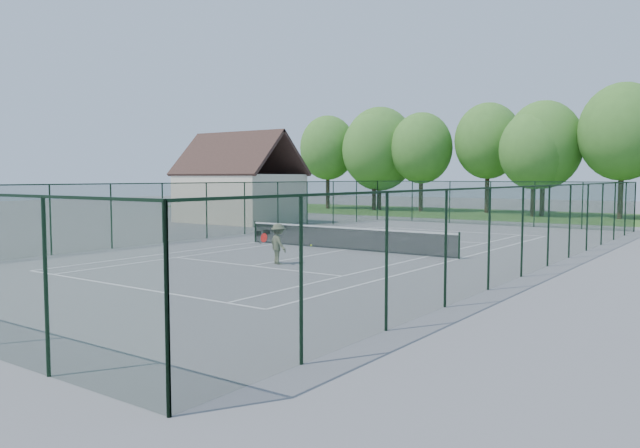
{
  "coord_description": "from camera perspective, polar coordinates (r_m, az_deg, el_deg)",
  "views": [
    {
      "loc": [
        15.61,
        -23.57,
        3.32
      ],
      "look_at": [
        0.0,
        -2.0,
        1.3
      ],
      "focal_mm": 35.0,
      "sensor_mm": 36.0,
      "label": 1
    }
  ],
  "objects": [
    {
      "name": "tree_line_far",
      "position": [
        55.87,
        19.77,
        6.82
      ],
      "size": [
        39.4,
        6.4,
        9.7
      ],
      "color": "#3B251A",
      "rests_on": "ground"
    },
    {
      "name": "ground",
      "position": [
        28.47,
        2.36,
        -2.36
      ],
      "size": [
        140.0,
        140.0,
        0.0
      ],
      "primitive_type": "plane",
      "color": "slate",
      "rests_on": "ground"
    },
    {
      "name": "sports_bag_b",
      "position": [
        35.32,
        -5.7,
        -0.86
      ],
      "size": [
        0.4,
        0.32,
        0.27
      ],
      "primitive_type": "cube",
      "rotation": [
        0.0,
        0.0,
        -0.35
      ],
      "color": "black",
      "rests_on": "ground"
    },
    {
      "name": "tennis_net",
      "position": [
        28.41,
        2.37,
        -1.21
      ],
      "size": [
        11.08,
        0.08,
        1.1
      ],
      "color": "black",
      "rests_on": "ground"
    },
    {
      "name": "utility_building",
      "position": [
        46.12,
        -7.4,
        4.05
      ],
      "size": [
        8.6,
        6.27,
        6.63
      ],
      "color": "beige",
      "rests_on": "ground"
    },
    {
      "name": "sports_bag_a",
      "position": [
        36.01,
        -4.9,
        -0.75
      ],
      "size": [
        0.38,
        0.28,
        0.28
      ],
      "primitive_type": "cube",
      "rotation": [
        0.0,
        0.0,
        0.23
      ],
      "color": "black",
      "rests_on": "ground"
    },
    {
      "name": "fence_enclosure",
      "position": [
        28.33,
        2.37,
        0.77
      ],
      "size": [
        18.05,
        36.05,
        3.02
      ],
      "color": "#14331E",
      "rests_on": "ground"
    },
    {
      "name": "court_lines",
      "position": [
        28.47,
        2.36,
        -2.35
      ],
      "size": [
        11.05,
        23.85,
        0.01
      ],
      "color": "white",
      "rests_on": "ground"
    },
    {
      "name": "tennis_player",
      "position": [
        23.75,
        -3.83,
        -1.82
      ],
      "size": [
        2.15,
        0.93,
        1.56
      ],
      "color": "#5A5F45",
      "rests_on": "ground"
    },
    {
      "name": "grass_far",
      "position": [
        55.9,
        19.61,
        0.69
      ],
      "size": [
        80.0,
        16.0,
        0.01
      ],
      "primitive_type": "cube",
      "color": "#3F6D28",
      "rests_on": "ground"
    }
  ]
}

